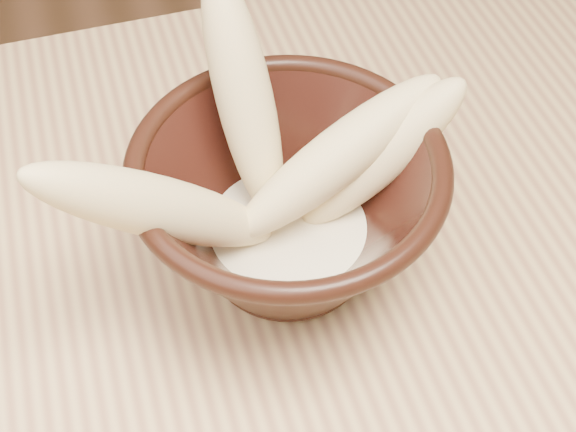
# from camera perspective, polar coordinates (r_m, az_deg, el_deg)

# --- Properties ---
(table) EXTENTS (1.20, 0.80, 0.75)m
(table) POSITION_cam_1_polar(r_m,az_deg,el_deg) (0.58, 8.48, -14.42)
(table) COLOR tan
(table) RESTS_ON ground
(bowl) EXTENTS (0.19, 0.19, 0.11)m
(bowl) POSITION_cam_1_polar(r_m,az_deg,el_deg) (0.50, -0.00, 0.66)
(bowl) COLOR black
(bowl) RESTS_ON table
(milk_puddle) EXTENTS (0.11, 0.11, 0.02)m
(milk_puddle) POSITION_cam_1_polar(r_m,az_deg,el_deg) (0.52, 0.00, -1.19)
(milk_puddle) COLOR beige
(milk_puddle) RESTS_ON bowl
(banana_upright) EXTENTS (0.05, 0.12, 0.16)m
(banana_upright) POSITION_cam_1_polar(r_m,az_deg,el_deg) (0.50, -3.16, 8.57)
(banana_upright) COLOR #F4D690
(banana_upright) RESTS_ON bowl
(banana_left) EXTENTS (0.16, 0.06, 0.15)m
(banana_left) POSITION_cam_1_polar(r_m,az_deg,el_deg) (0.46, -9.00, 0.58)
(banana_left) COLOR #F4D690
(banana_left) RESTS_ON bowl
(banana_right) EXTENTS (0.13, 0.05, 0.11)m
(banana_right) POSITION_cam_1_polar(r_m,az_deg,el_deg) (0.51, 6.69, 4.45)
(banana_right) COLOR #F4D690
(banana_right) RESTS_ON bowl
(banana_across) EXTENTS (0.17, 0.08, 0.09)m
(banana_across) POSITION_cam_1_polar(r_m,az_deg,el_deg) (0.49, 3.64, 4.30)
(banana_across) COLOR #F4D690
(banana_across) RESTS_ON bowl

